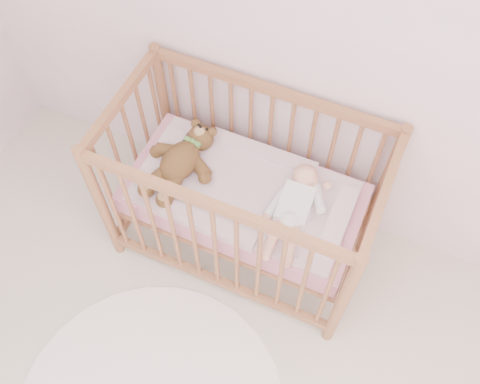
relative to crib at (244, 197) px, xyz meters
The scene contains 6 objects.
wall_back 0.97m from the crib, 57.62° to the left, with size 4.00×0.02×2.70m, color white.
crib is the anchor object (origin of this frame).
mattress 0.01m from the crib, ahead, with size 1.22×0.62×0.13m, color pink.
blanket 0.06m from the crib, ahead, with size 1.10×0.58×0.06m, color #D290A3, non-canonical shape.
baby 0.31m from the crib, ahead, with size 0.29×0.60×0.14m, color white, non-canonical shape.
teddy_bear 0.38m from the crib, behind, with size 0.39×0.55×0.15m, color brown, non-canonical shape.
Camera 1 is at (0.31, 0.26, 2.89)m, focal length 40.00 mm.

